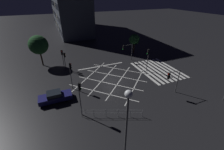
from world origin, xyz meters
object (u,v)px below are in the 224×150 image
object	(u,v)px
traffic_light_ne_cross	(65,57)
traffic_light_se_cross	(127,49)
traffic_light_nw_cross	(80,93)
waiting_car	(55,97)
traffic_light_median_north	(71,71)
street_lamp_east	(127,121)
traffic_light_median_south	(148,56)
traffic_light_sw_cross	(173,77)
street_tree_near	(134,40)
street_tree_far	(38,45)
traffic_light_ne_main	(62,56)

from	to	relation	value
traffic_light_ne_cross	traffic_light_se_cross	world-z (taller)	traffic_light_se_cross
traffic_light_nw_cross	waiting_car	distance (m)	5.59
traffic_light_median_north	traffic_light_ne_cross	distance (m)	7.26
traffic_light_median_north	traffic_light_se_cross	world-z (taller)	traffic_light_median_north
traffic_light_se_cross	street_lamp_east	bearing A→B (deg)	62.03
traffic_light_median_south	traffic_light_nw_cross	world-z (taller)	traffic_light_nw_cross
waiting_car	traffic_light_nw_cross	bearing A→B (deg)	-55.79
traffic_light_se_cross	waiting_car	size ratio (longest dim) A/B	0.84
traffic_light_median_south	traffic_light_sw_cross	bearing A→B (deg)	82.41
traffic_light_median_south	traffic_light_median_north	bearing A→B (deg)	3.00
traffic_light_median_south	street_tree_near	world-z (taller)	street_tree_near
traffic_light_ne_cross	street_tree_far	xyz separation A→B (m)	(3.70, 4.16, 1.84)
traffic_light_median_north	traffic_light_se_cross	size ratio (longest dim) A/B	1.20
street_tree_near	street_tree_far	bearing A→B (deg)	88.78
traffic_light_sw_cross	waiting_car	bearing A→B (deg)	-16.89
traffic_light_ne_main	street_tree_near	bearing A→B (deg)	101.64
traffic_light_median_north	traffic_light_ne_cross	size ratio (longest dim) A/B	1.27
traffic_light_ne_main	waiting_car	distance (m)	9.58
traffic_light_se_cross	street_tree_far	xyz separation A→B (m)	(4.40, 16.81, 1.63)
traffic_light_sw_cross	traffic_light_ne_cross	world-z (taller)	traffic_light_sw_cross
traffic_light_sw_cross	waiting_car	distance (m)	16.33
traffic_light_median_south	street_tree_near	xyz separation A→B (m)	(9.76, -2.89, 0.15)
street_tree_near	traffic_light_ne_cross	bearing A→B (deg)	101.03
traffic_light_nw_cross	traffic_light_ne_cross	xyz separation A→B (m)	(13.38, 0.10, -0.79)
street_tree_near	waiting_car	size ratio (longest dim) A/B	1.04
traffic_light_median_south	street_tree_far	xyz separation A→B (m)	(10.20, 17.97, 1.22)
traffic_light_median_south	traffic_light_ne_cross	world-z (taller)	traffic_light_median_south
traffic_light_se_cross	street_tree_far	size ratio (longest dim) A/B	0.59
traffic_light_ne_cross	traffic_light_se_cross	xyz separation A→B (m)	(-0.71, -12.65, 0.21)
traffic_light_median_south	street_tree_far	size ratio (longest dim) A/B	0.70
traffic_light_ne_cross	street_lamp_east	distance (m)	21.39
traffic_light_nw_cross	traffic_light_ne_cross	world-z (taller)	traffic_light_nw_cross
traffic_light_median_south	traffic_light_ne_main	bearing A→B (deg)	-23.77
traffic_light_median_north	traffic_light_ne_main	distance (m)	6.98
traffic_light_se_cross	street_tree_near	xyz separation A→B (m)	(3.96, -4.05, 0.55)
traffic_light_sw_cross	street_lamp_east	size ratio (longest dim) A/B	0.47
traffic_light_ne_main	traffic_light_se_cross	bearing A→B (deg)	88.04
traffic_light_se_cross	traffic_light_ne_main	xyz separation A→B (m)	(0.44, 13.01, 0.24)
traffic_light_ne_cross	street_tree_near	bearing A→B (deg)	11.03
street_tree_far	traffic_light_ne_main	bearing A→B (deg)	-136.22
traffic_light_nw_cross	traffic_light_se_cross	xyz separation A→B (m)	(12.67, -12.54, -0.58)
traffic_light_sw_cross	traffic_light_nw_cross	distance (m)	12.74
traffic_light_ne_cross	street_lamp_east	size ratio (longest dim) A/B	0.43
traffic_light_ne_main	street_tree_far	world-z (taller)	street_tree_far
traffic_light_ne_main	street_tree_near	world-z (taller)	street_tree_near
street_tree_near	street_tree_far	world-z (taller)	street_tree_far
traffic_light_sw_cross	traffic_light_ne_main	distance (m)	19.03
traffic_light_ne_main	street_lamp_east	xyz separation A→B (m)	(-20.82, -2.19, 2.71)
traffic_light_nw_cross	traffic_light_sw_cross	bearing A→B (deg)	-2.75
traffic_light_median_south	waiting_car	world-z (taller)	traffic_light_median_south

